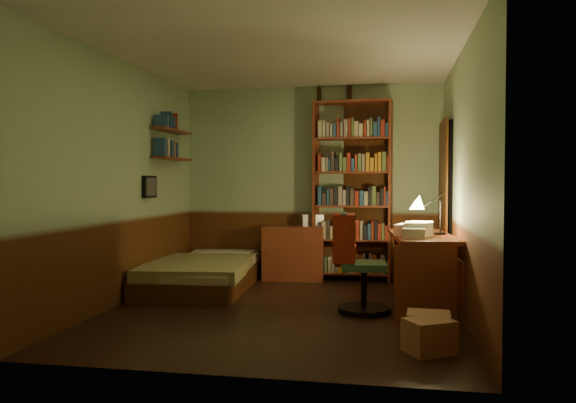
% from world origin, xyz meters
% --- Properties ---
extents(floor, '(3.50, 4.00, 0.02)m').
position_xyz_m(floor, '(0.00, 0.00, -0.01)').
color(floor, black).
rests_on(floor, ground).
extents(ceiling, '(3.50, 4.00, 0.02)m').
position_xyz_m(ceiling, '(0.00, 0.00, 2.61)').
color(ceiling, silver).
rests_on(ceiling, wall_back).
extents(wall_back, '(3.50, 0.02, 2.60)m').
position_xyz_m(wall_back, '(0.00, 2.01, 1.30)').
color(wall_back, '#9ABB92').
rests_on(wall_back, ground).
extents(wall_left, '(0.02, 4.00, 2.60)m').
position_xyz_m(wall_left, '(-1.76, 0.00, 1.30)').
color(wall_left, '#9ABB92').
rests_on(wall_left, ground).
extents(wall_right, '(0.02, 4.00, 2.60)m').
position_xyz_m(wall_right, '(1.76, 0.00, 1.30)').
color(wall_right, '#9ABB92').
rests_on(wall_right, ground).
extents(wall_front, '(3.50, 0.02, 2.60)m').
position_xyz_m(wall_front, '(0.00, -2.01, 1.30)').
color(wall_front, '#9ABB92').
rests_on(wall_front, ground).
extents(doorway, '(0.06, 0.90, 2.00)m').
position_xyz_m(doorway, '(1.72, 1.30, 1.00)').
color(doorway, black).
rests_on(doorway, ground).
extents(door_trim, '(0.02, 0.98, 2.08)m').
position_xyz_m(door_trim, '(1.69, 1.30, 1.00)').
color(door_trim, '#41220D').
rests_on(door_trim, ground).
extents(bed, '(1.21, 2.11, 0.61)m').
position_xyz_m(bed, '(-1.19, 0.97, 0.31)').
color(bed, olive).
rests_on(bed, ground).
extents(dresser, '(0.83, 0.46, 0.72)m').
position_xyz_m(dresser, '(-0.20, 1.76, 0.36)').
color(dresser, maroon).
rests_on(dresser, ground).
extents(mini_stereo, '(0.34, 0.30, 0.15)m').
position_xyz_m(mini_stereo, '(0.03, 1.89, 0.79)').
color(mini_stereo, '#B2B2B7').
rests_on(mini_stereo, dresser).
extents(bookshelf, '(1.04, 0.41, 2.37)m').
position_xyz_m(bookshelf, '(0.58, 1.85, 1.18)').
color(bookshelf, maroon).
rests_on(bookshelf, ground).
extents(bottle_left, '(0.07, 0.07, 0.22)m').
position_xyz_m(bottle_left, '(0.12, 1.96, 2.48)').
color(bottle_left, black).
rests_on(bottle_left, bookshelf).
extents(bottle_right, '(0.07, 0.07, 0.22)m').
position_xyz_m(bottle_right, '(0.52, 1.96, 2.48)').
color(bottle_right, black).
rests_on(bottle_right, bookshelf).
extents(desk, '(0.71, 1.47, 0.76)m').
position_xyz_m(desk, '(1.39, 0.37, 0.38)').
color(desk, maroon).
rests_on(desk, ground).
extents(paper_stack, '(0.29, 0.33, 0.11)m').
position_xyz_m(paper_stack, '(1.24, 0.27, 0.82)').
color(paper_stack, silver).
rests_on(paper_stack, desk).
extents(desk_lamp, '(0.24, 0.24, 0.64)m').
position_xyz_m(desk_lamp, '(1.58, 0.41, 1.08)').
color(desk_lamp, black).
rests_on(desk_lamp, desk).
extents(office_chair, '(0.47, 0.42, 0.88)m').
position_xyz_m(office_chair, '(0.81, 0.03, 0.44)').
color(office_chair, '#356443').
rests_on(office_chair, ground).
extents(red_jacket, '(0.34, 0.45, 0.47)m').
position_xyz_m(red_jacket, '(0.65, 0.06, 1.12)').
color(red_jacket, '#AD2D1C').
rests_on(red_jacket, office_chair).
extents(wall_shelf_lower, '(0.20, 0.90, 0.03)m').
position_xyz_m(wall_shelf_lower, '(-1.64, 1.10, 1.60)').
color(wall_shelf_lower, maroon).
rests_on(wall_shelf_lower, wall_left).
extents(wall_shelf_upper, '(0.20, 0.90, 0.03)m').
position_xyz_m(wall_shelf_upper, '(-1.64, 1.10, 1.95)').
color(wall_shelf_upper, maroon).
rests_on(wall_shelf_upper, wall_left).
extents(framed_picture, '(0.04, 0.32, 0.26)m').
position_xyz_m(framed_picture, '(-1.72, 0.60, 1.25)').
color(framed_picture, black).
rests_on(framed_picture, wall_left).
extents(cardboard_box_a, '(0.43, 0.41, 0.26)m').
position_xyz_m(cardboard_box_a, '(1.37, -1.23, 0.13)').
color(cardboard_box_a, '#A67756').
rests_on(cardboard_box_a, ground).
extents(cardboard_box_b, '(0.36, 0.31, 0.24)m').
position_xyz_m(cardboard_box_b, '(1.38, -0.93, 0.12)').
color(cardboard_box_b, '#A67756').
rests_on(cardboard_box_b, ground).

